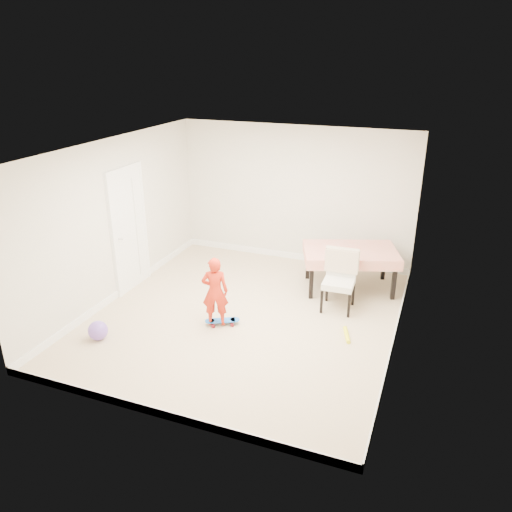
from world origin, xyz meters
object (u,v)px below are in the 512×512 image
at_px(child, 215,294).
at_px(balloon, 98,331).
at_px(dining_table, 349,269).
at_px(dining_chair, 339,281).
at_px(skateboard, 222,322).

height_order(child, balloon, child).
relative_size(child, balloon, 3.81).
relative_size(dining_table, balloon, 5.50).
bearing_deg(child, dining_chair, -163.92).
relative_size(dining_chair, child, 0.90).
bearing_deg(skateboard, balloon, -173.29).
bearing_deg(skateboard, dining_table, 24.13).
relative_size(skateboard, child, 0.49).
bearing_deg(dining_chair, child, -145.58).
distance_m(skateboard, child, 0.50).
bearing_deg(dining_table, dining_chair, -110.48).
relative_size(dining_chair, balloon, 3.45).
bearing_deg(skateboard, dining_chair, 8.92).
distance_m(dining_chair, child, 1.97).
distance_m(dining_table, dining_chair, 0.82).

